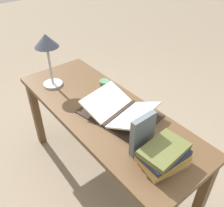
# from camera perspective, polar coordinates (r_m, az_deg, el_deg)

# --- Properties ---
(ground_plane) EXTENTS (12.00, 12.00, 0.00)m
(ground_plane) POSITION_cam_1_polar(r_m,az_deg,el_deg) (2.23, -1.45, -16.21)
(ground_plane) COLOR gray
(reading_desk) EXTENTS (1.54, 0.57, 0.72)m
(reading_desk) POSITION_cam_1_polar(r_m,az_deg,el_deg) (1.78, -1.75, -4.10)
(reading_desk) COLOR brown
(reading_desk) RESTS_ON ground_plane
(open_book) EXTENTS (0.55, 0.45, 0.11)m
(open_book) POSITION_cam_1_polar(r_m,az_deg,el_deg) (1.66, 1.70, -1.64)
(open_book) COLOR black
(open_book) RESTS_ON reading_desk
(book_stack_tall) EXTENTS (0.22, 0.27, 0.12)m
(book_stack_tall) POSITION_cam_1_polar(r_m,az_deg,el_deg) (1.36, 11.64, -11.52)
(book_stack_tall) COLOR tan
(book_stack_tall) RESTS_ON reading_desk
(book_standing_upright) EXTENTS (0.04, 0.16, 0.24)m
(book_standing_upright) POSITION_cam_1_polar(r_m,az_deg,el_deg) (1.37, 6.99, -6.92)
(book_standing_upright) COLOR slate
(book_standing_upright) RESTS_ON reading_desk
(reading_lamp) EXTENTS (0.18, 0.18, 0.42)m
(reading_lamp) POSITION_cam_1_polar(r_m,az_deg,el_deg) (1.88, -14.67, 12.51)
(reading_lamp) COLOR #ADADB2
(reading_lamp) RESTS_ON reading_desk
(coffee_mug) EXTENTS (0.10, 0.08, 0.09)m
(coffee_mug) POSITION_cam_1_polar(r_m,az_deg,el_deg) (1.87, -1.66, 3.96)
(coffee_mug) COLOR #4C7F5B
(coffee_mug) RESTS_ON reading_desk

